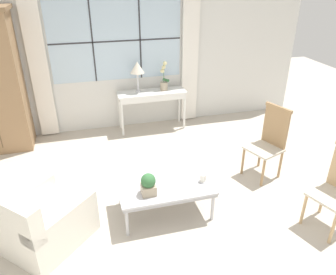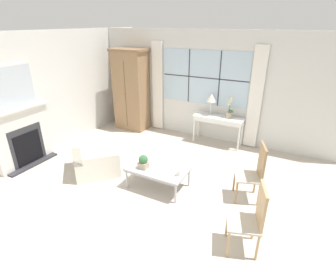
{
  "view_description": "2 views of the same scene",
  "coord_description": "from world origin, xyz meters",
  "px_view_note": "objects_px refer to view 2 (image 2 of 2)",
  "views": [
    {
      "loc": [
        -0.67,
        -2.91,
        2.77
      ],
      "look_at": [
        0.27,
        0.53,
        0.93
      ],
      "focal_mm": 35.0,
      "sensor_mm": 36.0,
      "label": 1
    },
    {
      "loc": [
        2.33,
        -3.45,
        2.96
      ],
      "look_at": [
        0.21,
        0.6,
        0.94
      ],
      "focal_mm": 28.0,
      "sensor_mm": 36.0,
      "label": 2
    }
  ],
  "objects_px": {
    "table_lamp": "(212,98)",
    "accent_chair_wooden": "(252,216)",
    "armoire": "(131,90)",
    "coffee_table": "(158,169)",
    "fireplace": "(22,133)",
    "potted_orchid": "(229,111)",
    "pillar_candle": "(178,173)",
    "console_table": "(218,120)",
    "potted_plant_small": "(143,162)",
    "armchair_upholstered": "(95,160)",
    "side_chair_wooden": "(255,170)"
  },
  "relations": [
    {
      "from": "coffee_table",
      "to": "potted_orchid",
      "type": "bearing_deg",
      "value": 75.67
    },
    {
      "from": "armoire",
      "to": "potted_orchid",
      "type": "relative_size",
      "value": 4.26
    },
    {
      "from": "console_table",
      "to": "armchair_upholstered",
      "type": "relative_size",
      "value": 1.03
    },
    {
      "from": "side_chair_wooden",
      "to": "coffee_table",
      "type": "distance_m",
      "value": 1.76
    },
    {
      "from": "armchair_upholstered",
      "to": "accent_chair_wooden",
      "type": "relative_size",
      "value": 1.2
    },
    {
      "from": "console_table",
      "to": "accent_chair_wooden",
      "type": "height_order",
      "value": "accent_chair_wooden"
    },
    {
      "from": "coffee_table",
      "to": "pillar_candle",
      "type": "height_order",
      "value": "pillar_candle"
    },
    {
      "from": "console_table",
      "to": "armoire",
      "type": "bearing_deg",
      "value": -178.41
    },
    {
      "from": "potted_plant_small",
      "to": "armchair_upholstered",
      "type": "bearing_deg",
      "value": 178.9
    },
    {
      "from": "table_lamp",
      "to": "coffee_table",
      "type": "distance_m",
      "value": 2.64
    },
    {
      "from": "armoire",
      "to": "potted_plant_small",
      "type": "relative_size",
      "value": 8.52
    },
    {
      "from": "pillar_candle",
      "to": "coffee_table",
      "type": "bearing_deg",
      "value": 170.65
    },
    {
      "from": "potted_orchid",
      "to": "coffee_table",
      "type": "distance_m",
      "value": 2.63
    },
    {
      "from": "armchair_upholstered",
      "to": "side_chair_wooden",
      "type": "height_order",
      "value": "side_chair_wooden"
    },
    {
      "from": "armoire",
      "to": "potted_plant_small",
      "type": "height_order",
      "value": "armoire"
    },
    {
      "from": "armoire",
      "to": "coffee_table",
      "type": "bearing_deg",
      "value": -46.94
    },
    {
      "from": "accent_chair_wooden",
      "to": "coffee_table",
      "type": "xyz_separation_m",
      "value": [
        -1.88,
        0.74,
        -0.19
      ]
    },
    {
      "from": "armchair_upholstered",
      "to": "potted_plant_small",
      "type": "height_order",
      "value": "armchair_upholstered"
    },
    {
      "from": "potted_plant_small",
      "to": "table_lamp",
      "type": "bearing_deg",
      "value": 81.8
    },
    {
      "from": "fireplace",
      "to": "coffee_table",
      "type": "bearing_deg",
      "value": 10.41
    },
    {
      "from": "potted_orchid",
      "to": "side_chair_wooden",
      "type": "relative_size",
      "value": 0.5
    },
    {
      "from": "potted_orchid",
      "to": "accent_chair_wooden",
      "type": "height_order",
      "value": "potted_orchid"
    },
    {
      "from": "table_lamp",
      "to": "side_chair_wooden",
      "type": "relative_size",
      "value": 0.52
    },
    {
      "from": "side_chair_wooden",
      "to": "coffee_table",
      "type": "xyz_separation_m",
      "value": [
        -1.69,
        -0.46,
        -0.21
      ]
    },
    {
      "from": "fireplace",
      "to": "table_lamp",
      "type": "xyz_separation_m",
      "value": [
        3.22,
        3.08,
        0.44
      ]
    },
    {
      "from": "coffee_table",
      "to": "pillar_candle",
      "type": "relative_size",
      "value": 9.89
    },
    {
      "from": "side_chair_wooden",
      "to": "pillar_candle",
      "type": "relative_size",
      "value": 9.22
    },
    {
      "from": "fireplace",
      "to": "accent_chair_wooden",
      "type": "xyz_separation_m",
      "value": [
        4.95,
        -0.18,
        -0.17
      ]
    },
    {
      "from": "armchair_upholstered",
      "to": "accent_chair_wooden",
      "type": "xyz_separation_m",
      "value": [
        3.35,
        -0.62,
        0.31
      ]
    },
    {
      "from": "console_table",
      "to": "accent_chair_wooden",
      "type": "relative_size",
      "value": 1.23
    },
    {
      "from": "table_lamp",
      "to": "accent_chair_wooden",
      "type": "xyz_separation_m",
      "value": [
        1.73,
        -3.25,
        -0.61
      ]
    },
    {
      "from": "fireplace",
      "to": "potted_orchid",
      "type": "distance_m",
      "value": 4.8
    },
    {
      "from": "armoire",
      "to": "coffee_table",
      "type": "height_order",
      "value": "armoire"
    },
    {
      "from": "side_chair_wooden",
      "to": "pillar_candle",
      "type": "height_order",
      "value": "side_chair_wooden"
    },
    {
      "from": "console_table",
      "to": "potted_plant_small",
      "type": "xyz_separation_m",
      "value": [
        -0.62,
        -2.6,
        -0.09
      ]
    },
    {
      "from": "fireplace",
      "to": "pillar_candle",
      "type": "distance_m",
      "value": 3.58
    },
    {
      "from": "fireplace",
      "to": "console_table",
      "type": "bearing_deg",
      "value": 41.13
    },
    {
      "from": "table_lamp",
      "to": "accent_chair_wooden",
      "type": "height_order",
      "value": "table_lamp"
    },
    {
      "from": "accent_chair_wooden",
      "to": "potted_plant_small",
      "type": "distance_m",
      "value": 2.2
    },
    {
      "from": "armoire",
      "to": "potted_plant_small",
      "type": "bearing_deg",
      "value": -51.64
    },
    {
      "from": "accent_chair_wooden",
      "to": "coffee_table",
      "type": "bearing_deg",
      "value": 158.57
    },
    {
      "from": "accent_chair_wooden",
      "to": "armoire",
      "type": "bearing_deg",
      "value": 142.77
    },
    {
      "from": "table_lamp",
      "to": "side_chair_wooden",
      "type": "distance_m",
      "value": 2.63
    },
    {
      "from": "side_chair_wooden",
      "to": "pillar_candle",
      "type": "distance_m",
      "value": 1.33
    },
    {
      "from": "armoire",
      "to": "potted_orchid",
      "type": "xyz_separation_m",
      "value": [
        2.86,
        0.11,
        -0.22
      ]
    },
    {
      "from": "pillar_candle",
      "to": "potted_orchid",
      "type": "bearing_deg",
      "value": 86.28
    },
    {
      "from": "accent_chair_wooden",
      "to": "pillar_candle",
      "type": "relative_size",
      "value": 8.9
    },
    {
      "from": "fireplace",
      "to": "armoire",
      "type": "height_order",
      "value": "armoire"
    },
    {
      "from": "coffee_table",
      "to": "fireplace",
      "type": "bearing_deg",
      "value": -169.59
    },
    {
      "from": "table_lamp",
      "to": "console_table",
      "type": "bearing_deg",
      "value": -13.12
    }
  ]
}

